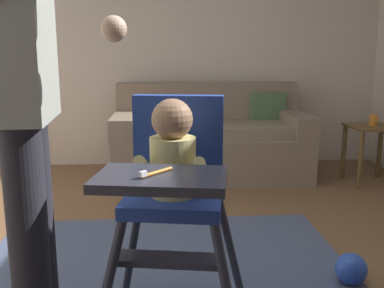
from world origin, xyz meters
name	(u,v)px	position (x,y,z in m)	size (l,w,h in m)	color
wall_far	(178,39)	(0.00, 2.57, 1.28)	(4.94, 0.06, 2.56)	beige
couch	(211,141)	(0.28, 2.05, 0.33)	(1.78, 0.86, 0.86)	#7D6A59
high_chair	(174,174)	(-0.13, -0.35, 0.68)	(0.69, 0.79, 0.97)	#2D2F3D
adult_standing	(24,104)	(-0.65, -0.39, 0.96)	(0.54, 0.50, 1.68)	#24242C
toy_ball	(351,269)	(0.76, 0.00, 0.08)	(0.16, 0.16, 0.16)	#284CB7
side_table	(372,141)	(1.66, 1.68, 0.38)	(0.40, 0.40, 0.52)	brown
sippy_cup	(373,120)	(1.66, 1.68, 0.57)	(0.07, 0.07, 0.10)	orange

